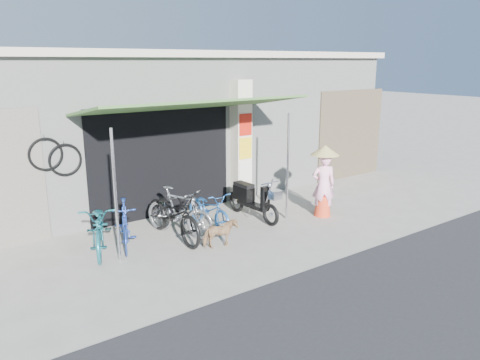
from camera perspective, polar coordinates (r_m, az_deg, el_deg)
ground at (r=9.48m, az=4.55°, el=-6.92°), size 80.00×80.00×0.00m
bicycle_shop at (r=13.22m, az=-9.80°, el=7.21°), size 12.30×5.30×3.66m
shop_pillar at (r=11.45m, az=0.03°, el=4.64°), size 0.42×0.44×3.00m
awning at (r=9.68m, az=-5.62°, el=8.86°), size 4.60×1.88×2.72m
neighbour_right at (r=14.37m, az=13.30°, el=5.44°), size 2.60×0.06×2.60m
bike_teal at (r=8.99m, az=-16.74°, el=-5.49°), size 1.22×1.91×0.95m
bike_blue at (r=9.07m, az=-13.86°, el=-5.30°), size 0.93×1.54×0.89m
bike_black at (r=9.28m, az=-8.14°, el=-4.11°), size 0.74×1.98×1.03m
bike_silver at (r=9.45m, az=-7.45°, el=-3.84°), size 1.07×1.71×1.00m
bike_navy at (r=9.85m, az=-3.81°, el=-3.57°), size 0.56×1.55×0.81m
street_dog at (r=8.84m, az=-2.44°, el=-6.56°), size 0.69×0.40×0.55m
moped at (r=10.40m, az=1.42°, el=-2.38°), size 0.48×1.70×0.96m
nun at (r=10.63m, az=10.16°, el=-0.11°), size 0.64×0.64×1.63m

